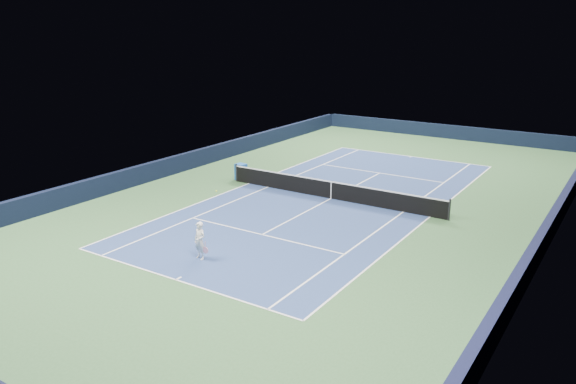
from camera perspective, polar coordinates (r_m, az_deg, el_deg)
The scene contains 19 objects.
ground at distance 30.25m, azimuth 4.39°, elevation -0.68°, with size 40.00×40.00×0.00m, color #30562F.
wall_far at distance 48.03m, azimuth 15.86°, elevation 5.93°, with size 22.00×0.35×1.10m, color black.
wall_right at distance 26.96m, azimuth 25.08°, elevation -3.23°, with size 0.35×40.00×1.10m, color black.
wall_left at distance 36.31m, azimuth -10.78°, elevation 2.93°, with size 0.35×40.00×1.10m, color black.
court_surface at distance 30.25m, azimuth 4.39°, elevation -0.68°, with size 10.97×23.77×0.01m, color navy.
baseline_far at distance 40.75m, azimuth 12.43°, elevation 3.55°, with size 10.97×0.08×0.00m, color white.
baseline_near at distance 21.25m, azimuth -11.33°, elevation -8.73°, with size 10.97×0.08×0.00m, color white.
sideline_doubles_right at distance 28.20m, azimuth 14.22°, elevation -2.45°, with size 0.08×23.77×0.00m, color white.
sideline_doubles_left at distance 33.09m, azimuth -3.98°, elevation 0.87°, with size 0.08×23.77×0.00m, color white.
sideline_singles_right at distance 28.63m, azimuth 11.64°, elevation -1.99°, with size 0.08×23.77×0.00m, color white.
sideline_singles_left at distance 32.31m, azimuth -2.03°, elevation 0.52°, with size 0.08×23.77×0.00m, color white.
service_line_far at distance 35.80m, azimuth 9.30°, elevation 1.92°, with size 8.23×0.08×0.00m, color white.
service_line_near at distance 25.10m, azimuth -2.64°, elevation -4.34°, with size 8.23×0.08×0.00m, color white.
center_service_line at distance 30.25m, azimuth 4.39°, elevation -0.66°, with size 0.08×12.80×0.00m, color white.
center_mark_far at distance 40.62m, azimuth 12.35°, elevation 3.51°, with size 0.08×0.30×0.00m, color white.
center_mark_near at distance 21.34m, azimuth -11.05°, elevation -8.60°, with size 0.08×0.30×0.00m, color white.
tennis_net at distance 30.10m, azimuth 4.41°, elevation 0.24°, with size 12.90×0.10×1.07m.
sponsor_cube at distance 33.83m, azimuth -4.80°, elevation 2.06°, with size 0.66×0.62×0.98m.
tennis_player at distance 22.58m, azimuth -8.94°, elevation -4.91°, with size 0.76×1.26×2.62m.
Camera 1 is at (13.65, -25.44, 9.03)m, focal length 35.00 mm.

